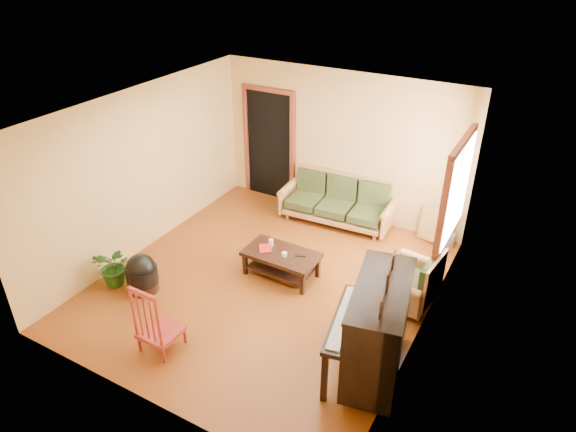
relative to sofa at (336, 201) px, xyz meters
The scene contains 16 objects.
floor 2.17m from the sofa, 93.28° to the right, with size 5.00×5.00×0.00m, color #5A280B.
doorway 1.72m from the sofa, 167.28° to the left, with size 1.08×0.16×2.05m, color black.
window 2.49m from the sofa, 21.56° to the right, with size 0.12×1.36×1.46m, color white.
sofa is the anchor object (origin of this frame).
coffee_table 1.87m from the sofa, 91.32° to the right, with size 1.10×0.60×0.40m, color black.
armchair 2.37m from the sofa, 40.41° to the right, with size 0.79×0.83×0.83m, color #A26B3B.
piano 3.53m from the sofa, 58.00° to the right, with size 0.82×1.39×1.23m, color black.
footstool 3.53m from the sofa, 117.04° to the right, with size 0.46×0.46×0.44m, color black.
red_chair 3.94m from the sofa, 98.42° to the right, with size 0.46×0.50×0.98m, color maroon.
leaning_frame 1.67m from the sofa, ahead, with size 0.46×0.10×0.61m, color #B3843B.
ceramic_crock 1.98m from the sofa, ahead, with size 0.19×0.19×0.24m, color #35479F.
potted_plant 3.82m from the sofa, 122.37° to the right, with size 0.55×0.48×0.61m, color #225117.
book 1.97m from the sofa, 100.82° to the right, with size 0.18×0.24×0.02m, color #A41B15.
candle 1.79m from the sofa, 98.62° to the right, with size 0.07×0.07×0.12m, color white.
glass_jar 1.90m from the sofa, 88.87° to the right, with size 0.08×0.08×0.05m, color white.
remote 1.81m from the sofa, 82.27° to the right, with size 0.15×0.04×0.02m, color black.
Camera 1 is at (3.26, -5.20, 4.58)m, focal length 32.00 mm.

